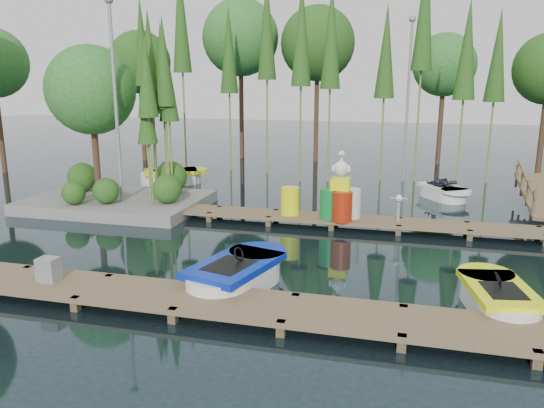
% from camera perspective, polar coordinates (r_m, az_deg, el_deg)
% --- Properties ---
extents(ground_plane, '(90.00, 90.00, 0.00)m').
position_cam_1_polar(ground_plane, '(15.14, -2.32, -4.37)').
color(ground_plane, '#1C2D34').
extents(near_dock, '(18.00, 1.50, 0.50)m').
position_cam_1_polar(near_dock, '(11.10, -9.23, -10.02)').
color(near_dock, brown).
rests_on(near_dock, ground).
extents(far_dock, '(15.00, 1.20, 0.50)m').
position_cam_1_polar(far_dock, '(17.17, 3.31, -1.43)').
color(far_dock, brown).
rests_on(far_dock, ground).
extents(island, '(6.20, 4.20, 6.75)m').
position_cam_1_polar(island, '(20.12, -17.16, 8.72)').
color(island, slate).
rests_on(island, ground).
extents(tree_screen, '(34.42, 18.53, 10.31)m').
position_cam_1_polar(tree_screen, '(25.22, 0.27, 16.80)').
color(tree_screen, '#472D1E').
rests_on(tree_screen, ground).
extents(lamp_island, '(0.30, 0.30, 7.25)m').
position_cam_1_polar(lamp_island, '(18.98, -16.56, 11.78)').
color(lamp_island, gray).
rests_on(lamp_island, ground).
extents(lamp_rear, '(0.30, 0.30, 7.25)m').
position_cam_1_polar(lamp_rear, '(24.78, 14.47, 12.15)').
color(lamp_rear, gray).
rests_on(lamp_rear, ground).
extents(boat_blue, '(2.10, 3.27, 1.02)m').
position_cam_1_polar(boat_blue, '(12.01, -3.84, -7.71)').
color(boat_blue, white).
rests_on(boat_blue, ground).
extents(boat_yellow_near, '(1.64, 2.77, 0.87)m').
position_cam_1_polar(boat_yellow_near, '(11.81, 23.09, -9.41)').
color(boat_yellow_near, white).
rests_on(boat_yellow_near, ground).
extents(boat_yellow_far, '(3.26, 2.57, 1.49)m').
position_cam_1_polar(boat_yellow_far, '(24.20, -10.70, 2.92)').
color(boat_yellow_far, white).
rests_on(boat_yellow_far, ground).
extents(boat_white_far, '(2.29, 2.68, 1.17)m').
position_cam_1_polar(boat_white_far, '(21.78, 17.94, 1.20)').
color(boat_white_far, white).
rests_on(boat_white_far, ground).
extents(utility_cabinet, '(0.43, 0.36, 0.52)m').
position_cam_1_polar(utility_cabinet, '(12.58, -22.90, -6.50)').
color(utility_cabinet, gray).
rests_on(utility_cabinet, near_dock).
extents(yellow_barrel, '(0.60, 0.60, 0.90)m').
position_cam_1_polar(yellow_barrel, '(17.13, 1.96, 0.34)').
color(yellow_barrel, '#EEFF0D').
rests_on(yellow_barrel, far_dock).
extents(drum_cluster, '(1.24, 1.14, 2.14)m').
position_cam_1_polar(drum_cluster, '(16.66, 7.43, 0.49)').
color(drum_cluster, '#0D7A2B').
rests_on(drum_cluster, far_dock).
extents(seagull_post, '(0.53, 0.28, 0.84)m').
position_cam_1_polar(seagull_post, '(16.70, 13.47, 0.05)').
color(seagull_post, gray).
rests_on(seagull_post, far_dock).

